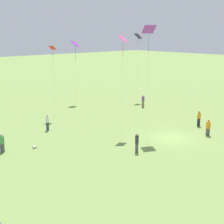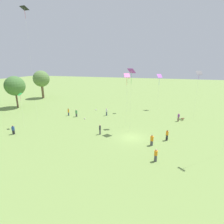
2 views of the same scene
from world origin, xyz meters
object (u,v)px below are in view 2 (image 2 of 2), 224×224
Objects in this scene: dog_0 at (182,119)px; picnic_bag_0 at (96,110)px; person_3 at (152,140)px; kite_1 at (159,77)px; person_4 at (107,112)px; kite_4 at (128,79)px; person_0 at (179,117)px; person_6 at (13,130)px; person_9 at (76,113)px; kite_3 at (131,73)px; person_1 at (68,112)px; picnic_bag_1 at (85,119)px; kite_2 at (20,96)px; kite_8 at (199,74)px; kite_0 at (127,77)px; kite_5 at (25,13)px; person_8 at (156,155)px; person_7 at (100,129)px; person_5 at (167,135)px.

picnic_bag_0 is at bearing 36.47° from dog_0.
person_3 is 24.01m from kite_1.
picnic_bag_0 is (3.89, 4.28, -0.80)m from person_4.
person_0 is at bearing -84.51° from kite_4.
person_9 reaches higher than person_6.
person_1 is at bearing 53.92° from kite_3.
kite_4 reaches higher than picnic_bag_1.
person_3 is at bearing -28.42° from person_1.
kite_2 reaches higher than person_1.
kite_8 is at bearing 170.43° from person_0.
kite_0 is 13.16× the size of dog_0.
kite_3 is 1.26× the size of kite_4.
kite_1 is 24.84× the size of picnic_bag_1.
person_1 reaches higher than person_3.
person_9 is 0.08× the size of kite_5.
person_8 is at bearing -129.17° from picnic_bag_1.
kite_5 is at bearing 72.27° from kite_3.
person_4 is 4.39× the size of picnic_bag_0.
kite_3 reaches higher than kite_8.
person_4 is at bearing -172.05° from person_7.
person_0 is at bearing -50.35° from kite_1.
person_9 is at bearing 151.40° from kite_4.
kite_0 is at bearing -109.19° from kite_8.
kite_4 is (15.77, -1.42, 7.31)m from person_7.
person_4 is 21.07m from person_8.
person_4 is at bearing 107.67° from kite_2.
kite_3 reaches higher than person_3.
kite_0 is (11.45, 6.40, 8.69)m from person_8.
kite_4 is at bearing -41.42° from picnic_bag_1.
kite_1 reaches higher than kite_2.
person_0 is at bearing -128.46° from person_4.
kite_4 is at bearing -84.17° from picnic_bag_0.
kite_0 reaches higher than person_6.
person_9 is 28.54m from kite_8.
kite_8 is 26.82m from picnic_bag_1.
person_6 is at bearing 93.65° from kite_3.
kite_3 is at bearing -109.99° from picnic_bag_1.
kite_3 is (7.37, -19.10, 9.66)m from person_6.
person_5 is 2.30× the size of dog_0.
kite_0 is 27.33× the size of picnic_bag_1.
person_3 is at bearing 68.54° from person_9.
person_7 is 4.84× the size of picnic_bag_1.
person_0 is 4.81× the size of picnic_bag_1.
kite_2 is at bearing 130.78° from picnic_bag_1.
person_1 reaches higher than picnic_bag_0.
person_5 is (-10.21, -13.65, -0.03)m from person_4.
person_8 is 25.00m from kite_8.
kite_1 is at bearing 152.80° from person_7.
kite_0 is 0.98× the size of kite_8.
person_3 is 15.08m from dog_0.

